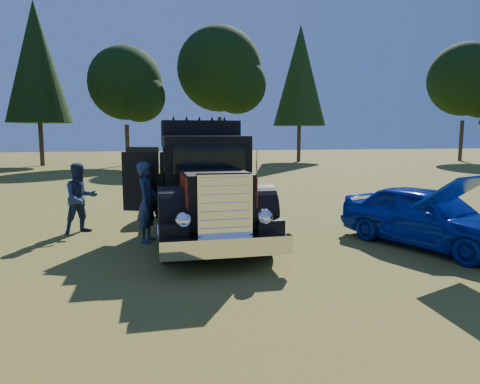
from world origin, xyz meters
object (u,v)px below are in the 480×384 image
spectator_near (147,202)px  hotrod_coupe (428,216)px  spectator_far (81,198)px  diamond_t_truck (204,187)px

spectator_near → hotrod_coupe: bearing=-89.2°
spectator_near → spectator_far: bearing=68.9°
hotrod_coupe → spectator_near: (-6.45, 1.86, 0.26)m
hotrod_coupe → spectator_far: hotrod_coupe is taller
hotrod_coupe → spectator_far: 8.82m
diamond_t_truck → spectator_near: (-1.45, -0.38, -0.29)m
hotrod_coupe → spectator_far: size_ratio=2.43×
diamond_t_truck → spectator_near: 1.52m
diamond_t_truck → spectator_far: diamond_t_truck is taller
spectator_near → spectator_far: (-1.75, 1.37, -0.05)m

